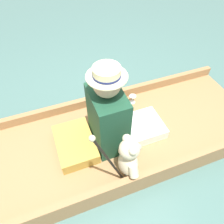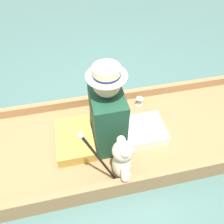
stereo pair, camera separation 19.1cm
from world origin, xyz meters
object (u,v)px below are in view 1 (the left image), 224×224
Objects in this scene: seated_person at (114,117)px; walking_cane at (107,158)px; wine_glass at (133,98)px; teddy_bear at (129,159)px.

seated_person is 0.49m from walking_cane.
walking_cane reaches higher than wine_glass.
walking_cane is (0.05, -0.21, 0.22)m from teddy_bear.
teddy_bear is 0.31m from walking_cane.
seated_person reaches higher than wine_glass.
walking_cane is at bearing -75.62° from teddy_bear.
seated_person is at bearing 178.00° from teddy_bear.
seated_person is 1.19× the size of walking_cane.
teddy_bear is at bearing 0.96° from seated_person.
teddy_bear is 0.90m from wine_glass.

